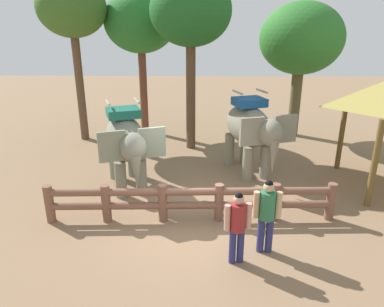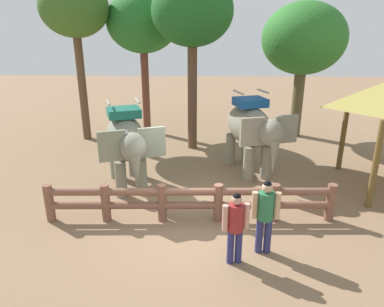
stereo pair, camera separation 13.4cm
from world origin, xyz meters
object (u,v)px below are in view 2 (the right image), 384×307
Objects in this scene: elephant_near_left at (127,141)px; tree_back_center at (143,23)px; log_fence at (190,200)px; elephant_center at (252,129)px; tree_far_right at (74,10)px; tree_deep_back at (304,40)px; tourist_man_in_blue at (236,223)px; tourist_woman_in_black at (265,212)px; tree_far_left at (192,13)px.

tree_back_center reaches higher than elephant_near_left.
elephant_center is (1.99, 3.39, 1.03)m from log_fence.
tree_deep_back is at bearing 4.93° from tree_far_right.
tourist_man_in_blue is at bearing -59.60° from log_fence.
tree_back_center is (-4.22, 9.97, 4.07)m from tourist_woman_in_black.
tree_far_left is at bearing -12.99° from tree_far_right.
elephant_center is 7.70m from tree_back_center.
tree_far_left reaches higher than log_fence.
tourist_woman_in_black is at bearing -41.59° from elephant_near_left.
tree_deep_back is (3.68, 9.94, 3.43)m from tourist_man_in_blue.
tourist_man_in_blue is (3.10, -3.78, -0.61)m from elephant_near_left.
tree_back_center is at bearing 93.73° from elephant_near_left.
tourist_woman_in_black is 0.30× the size of tree_deep_back.
tree_far_right is at bearing -175.07° from tree_deep_back.
elephant_near_left is 5.10m from tourist_woman_in_black.
tree_deep_back is at bearing 42.27° from elephant_near_left.
tree_back_center is 2.97m from tree_far_right.
tree_far_right is 9.95m from tree_deep_back.
tree_back_center is 1.09× the size of tree_deep_back.
tourist_man_in_blue is at bearing -110.31° from tree_deep_back.
tourist_man_in_blue is 11.14m from tree_deep_back.
tree_back_center reaches higher than log_fence.
tree_back_center reaches higher than tourist_man_in_blue.
tourist_man_in_blue is (-0.94, -5.16, -0.65)m from elephant_center.
tourist_woman_in_black is at bearing -107.40° from tree_deep_back.
elephant_near_left is at bearing -161.08° from elephant_center.
tree_far_left is 0.99× the size of tree_far_right.
log_fence is 10.17m from tree_deep_back.
tree_back_center reaches higher than elephant_center.
tourist_woman_in_black is at bearing -75.98° from tree_far_left.
tourist_man_in_blue is (-0.69, -0.41, -0.06)m from tourist_woman_in_black.
tree_back_center is at bearing 108.80° from tourist_man_in_blue.
elephant_near_left is 4.93m from tourist_man_in_blue.
tree_far_left is (1.91, 4.17, 3.85)m from elephant_near_left.
tree_far_left is 5.11m from tree_far_right.
tourist_man_in_blue is 9.19m from tree_far_left.
elephant_center is at bearing 86.97° from tourist_woman_in_black.
tree_far_left is at bearing 91.37° from log_fence.
log_fence is at bearing -88.63° from tree_far_left.
elephant_center is 0.58× the size of tree_deep_back.
elephant_near_left is 1.87× the size of tourist_woman_in_black.
tree_back_center is at bearing 130.66° from elephant_center.
tree_far_left reaches higher than elephant_near_left.
elephant_near_left is 0.49× the size of tree_far_right.
elephant_center is at bearing -52.50° from tree_far_left.
elephant_near_left is 9.59m from tree_deep_back.
tree_far_right reaches higher than tourist_man_in_blue.
tree_back_center reaches higher than tourist_woman_in_black.
tourist_man_in_blue is at bearing -55.85° from tree_far_right.
tourist_man_in_blue is 11.71m from tree_back_center.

